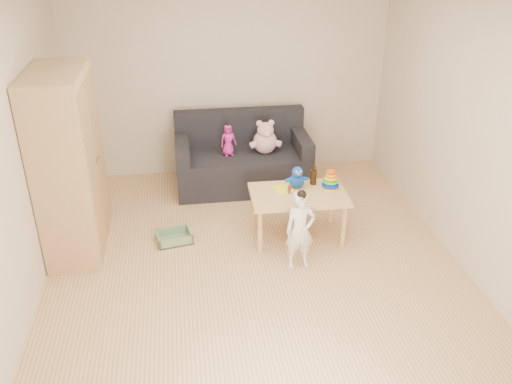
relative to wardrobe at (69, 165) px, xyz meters
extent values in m
plane|color=#DDAF77|center=(1.73, -0.56, -0.92)|extent=(4.50, 4.50, 0.00)
plane|color=beige|center=(1.73, 1.69, 0.38)|extent=(4.00, 0.00, 4.00)
plane|color=beige|center=(1.73, -2.81, 0.38)|extent=(4.00, 0.00, 4.00)
plane|color=beige|center=(-0.27, -0.56, 0.38)|extent=(0.00, 4.50, 4.50)
plane|color=beige|center=(3.73, -0.56, 0.38)|extent=(0.00, 4.50, 4.50)
cube|color=tan|center=(0.00, 0.00, 0.00)|extent=(0.51, 1.02, 1.84)
cube|color=black|center=(1.83, 1.14, -0.69)|extent=(1.64, 0.82, 0.46)
cube|color=tan|center=(2.25, -0.14, -0.66)|extent=(1.00, 0.65, 0.52)
imported|color=white|center=(2.16, -0.67, -0.53)|extent=(0.30, 0.21, 0.78)
imported|color=#CB2697|center=(1.65, 1.09, -0.27)|extent=(0.22, 0.17, 0.38)
cylinder|color=yellow|center=(2.60, -0.08, -0.39)|extent=(0.17, 0.17, 0.02)
cylinder|color=silver|center=(2.60, -0.08, -0.29)|extent=(0.02, 0.02, 0.20)
torus|color=#0C1BC4|center=(2.60, -0.08, -0.36)|extent=(0.18, 0.18, 0.04)
torus|color=green|center=(2.60, -0.08, -0.32)|extent=(0.16, 0.16, 0.04)
torus|color=#FFA70D|center=(2.60, -0.08, -0.28)|extent=(0.14, 0.14, 0.04)
torus|color=orange|center=(2.60, -0.08, -0.24)|extent=(0.12, 0.12, 0.04)
torus|color=#DB420C|center=(2.60, -0.08, -0.21)|extent=(0.10, 0.10, 0.03)
cylinder|color=black|center=(2.45, 0.04, -0.32)|extent=(0.07, 0.07, 0.16)
cylinder|color=black|center=(2.45, 0.04, -0.23)|extent=(0.03, 0.03, 0.04)
cylinder|color=black|center=(2.45, 0.04, -0.20)|extent=(0.04, 0.04, 0.01)
cube|color=#FDFF1A|center=(2.11, -0.03, -0.39)|extent=(0.21, 0.21, 0.01)
camera|label=1|loc=(1.10, -4.98, 2.15)|focal=38.00mm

